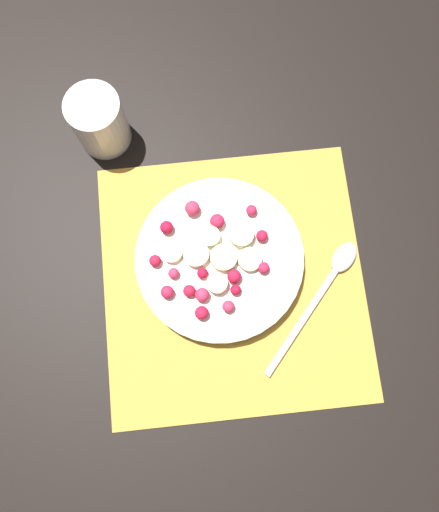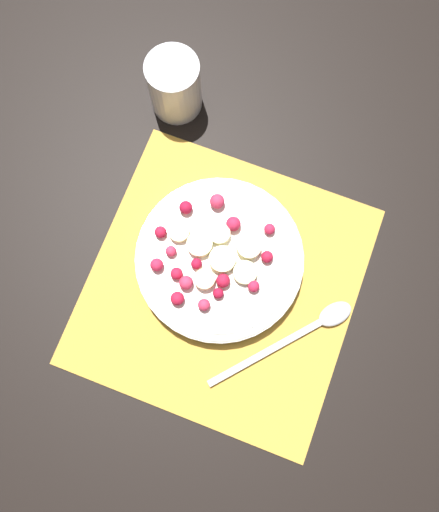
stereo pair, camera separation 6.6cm
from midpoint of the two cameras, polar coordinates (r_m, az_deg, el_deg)
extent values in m
plane|color=black|center=(0.69, -1.06, -3.54)|extent=(3.00, 3.00, 0.00)
cube|color=gold|center=(0.69, -1.07, -3.50)|extent=(0.36, 0.36, 0.01)
cylinder|color=silver|center=(0.68, -2.70, -1.01)|extent=(0.23, 0.23, 0.02)
torus|color=silver|center=(0.67, -2.73, -0.88)|extent=(0.23, 0.23, 0.01)
cylinder|color=white|center=(0.67, -2.75, -0.80)|extent=(0.21, 0.21, 0.00)
cylinder|color=beige|center=(0.66, -2.31, -0.86)|extent=(0.04, 0.04, 0.01)
cylinder|color=#F4EAB7|center=(0.67, -3.92, 1.59)|extent=(0.04, 0.04, 0.01)
cylinder|color=beige|center=(0.67, -8.22, -0.25)|extent=(0.04, 0.04, 0.01)
cylinder|color=beige|center=(0.66, -5.45, -0.46)|extent=(0.05, 0.05, 0.01)
cylinder|color=beige|center=(0.65, -3.09, -3.81)|extent=(0.04, 0.04, 0.01)
cylinder|color=beige|center=(0.66, 0.69, -1.07)|extent=(0.04, 0.04, 0.01)
cylinder|color=beige|center=(0.66, -0.24, 1.74)|extent=(0.05, 0.05, 0.01)
sphere|color=#B21433|center=(0.66, -4.76, -2.62)|extent=(0.01, 0.01, 0.01)
sphere|color=#D12347|center=(0.66, 2.29, -2.01)|extent=(0.02, 0.02, 0.02)
sphere|color=#D12347|center=(0.67, -3.02, 3.36)|extent=(0.02, 0.02, 0.02)
sphere|color=#DB3356|center=(0.66, -8.06, -2.62)|extent=(0.01, 0.01, 0.01)
sphere|color=red|center=(0.65, -1.39, -3.23)|extent=(0.02, 0.02, 0.02)
sphere|color=#D12347|center=(0.66, -8.82, -4.75)|extent=(0.02, 0.02, 0.02)
sphere|color=#B21433|center=(0.65, -0.68, -4.52)|extent=(0.01, 0.01, 0.01)
sphere|color=#B21433|center=(0.67, -8.80, 2.63)|extent=(0.02, 0.02, 0.02)
sphere|color=#DB3356|center=(0.68, -5.87, 4.86)|extent=(0.02, 0.02, 0.02)
sphere|color=#DB3356|center=(0.65, -1.83, -6.45)|extent=(0.02, 0.02, 0.02)
sphere|color=red|center=(0.65, -4.92, -7.16)|extent=(0.02, 0.02, 0.02)
sphere|color=red|center=(0.65, -6.31, -4.65)|extent=(0.02, 0.02, 0.02)
sphere|color=red|center=(0.66, 2.13, 1.68)|extent=(0.02, 0.02, 0.02)
sphere|color=red|center=(0.67, -10.13, -1.19)|extent=(0.02, 0.02, 0.02)
sphere|color=#D12347|center=(0.67, 0.95, 4.63)|extent=(0.01, 0.01, 0.01)
sphere|color=#DB3356|center=(0.65, -4.84, -5.10)|extent=(0.02, 0.02, 0.02)
cube|color=#B2B2B7|center=(0.68, 6.73, -8.06)|extent=(0.14, 0.12, 0.00)
ellipsoid|color=#B2B2B7|center=(0.70, 11.55, -0.72)|extent=(0.05, 0.05, 0.01)
cylinder|color=white|center=(0.74, -16.12, 14.01)|extent=(0.08, 0.08, 0.09)
camera|label=1|loc=(0.03, -92.94, -13.14)|focal=35.00mm
camera|label=2|loc=(0.03, 87.06, 13.14)|focal=35.00mm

